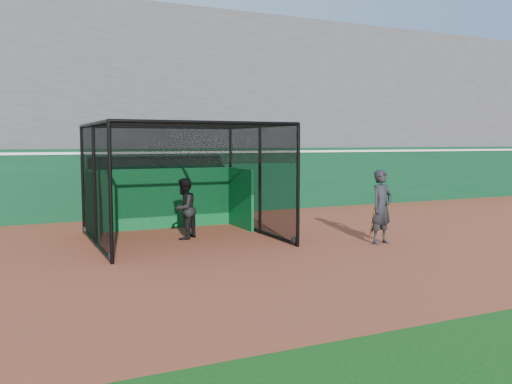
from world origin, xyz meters
name	(u,v)px	position (x,y,z in m)	size (l,w,h in m)	color
ground	(248,262)	(0.00, 0.00, 0.00)	(120.00, 120.00, 0.00)	brown
outfield_wall	(153,181)	(0.00, 8.50, 1.29)	(50.00, 0.50, 2.50)	#0A381D
grandstand	(130,101)	(0.00, 12.27, 4.48)	(50.00, 7.85, 8.95)	#4C4C4F
batting_cage	(183,183)	(-0.45, 3.47, 1.60)	(4.87, 4.70, 3.20)	black
batter	(184,209)	(-0.40, 3.51, 0.86)	(0.84, 0.65, 1.72)	black
on_deck_player	(382,207)	(4.20, 0.58, 0.99)	(0.81, 0.63, 1.99)	black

